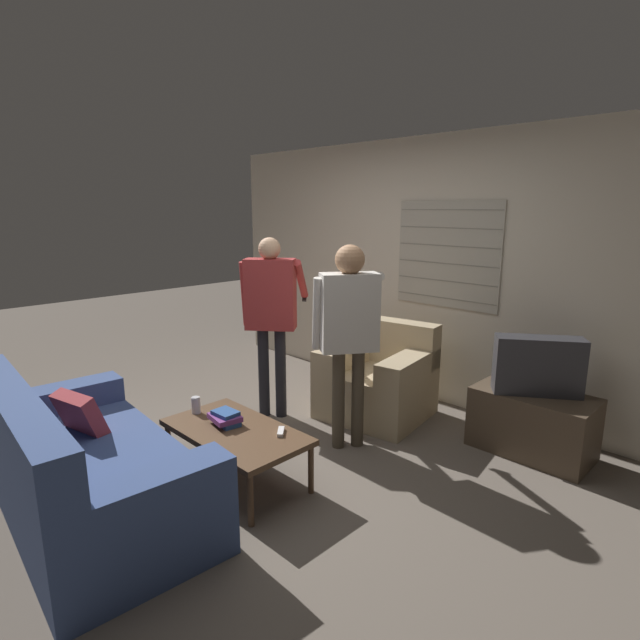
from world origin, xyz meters
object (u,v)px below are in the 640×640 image
object	(u,v)px
book_stack	(226,418)
spare_remote	(281,432)
armchair_beige	(379,379)
soda_can	(196,405)
person_right_standing	(349,321)
person_left_standing	(271,306)
tv	(538,366)
coffee_table	(236,434)
couch_blue	(82,469)

from	to	relation	value
book_stack	spare_remote	xyz separation A→B (m)	(0.39, 0.18, -0.04)
armchair_beige	soda_can	xyz separation A→B (m)	(-0.41, -1.67, 0.11)
person_right_standing	person_left_standing	bearing A→B (deg)	126.68
person_right_standing	soda_can	distance (m)	1.31
tv	person_left_standing	bearing A→B (deg)	-8.28
coffee_table	book_stack	size ratio (longest dim) A/B	4.28
person_right_standing	spare_remote	bearing A→B (deg)	-139.91
person_right_standing	book_stack	distance (m)	1.16
person_left_standing	book_stack	xyz separation A→B (m)	(0.58, -0.91, -0.60)
person_right_standing	spare_remote	size ratio (longest dim) A/B	13.33
person_right_standing	book_stack	size ratio (longest dim) A/B	6.56
coffee_table	person_right_standing	distance (m)	1.18
spare_remote	couch_blue	bearing A→B (deg)	-163.72
person_left_standing	person_right_standing	xyz separation A→B (m)	(0.89, 0.03, -0.00)
armchair_beige	coffee_table	bearing A→B (deg)	82.12
coffee_table	soda_can	xyz separation A→B (m)	(-0.44, -0.04, 0.10)
coffee_table	tv	bearing A→B (deg)	55.30
person_right_standing	couch_blue	bearing A→B (deg)	-161.96
tv	book_stack	size ratio (longest dim) A/B	2.59
couch_blue	armchair_beige	size ratio (longest dim) A/B	1.97
book_stack	coffee_table	bearing A→B (deg)	-0.61
armchair_beige	person_right_standing	size ratio (longest dim) A/B	0.62
person_left_standing	person_right_standing	size ratio (longest dim) A/B	1.01
tv	spare_remote	world-z (taller)	tv
tv	soda_can	bearing A→B (deg)	13.73
person_left_standing	book_stack	bearing A→B (deg)	-96.19
person_right_standing	tv	bearing A→B (deg)	-15.28
tv	soda_can	world-z (taller)	tv
person_left_standing	soda_can	xyz separation A→B (m)	(0.26, -0.95, -0.59)
tv	book_stack	xyz separation A→B (m)	(-1.42, -1.88, -0.28)
person_left_standing	book_stack	size ratio (longest dim) A/B	6.63
tv	coffee_table	bearing A→B (deg)	21.22
coffee_table	person_right_standing	xyz separation A→B (m)	(0.20, 0.95, 0.68)
armchair_beige	person_left_standing	world-z (taller)	person_left_standing
couch_blue	spare_remote	bearing A→B (deg)	64.49
couch_blue	armchair_beige	bearing A→B (deg)	87.10
spare_remote	armchair_beige	bearing A→B (deg)	57.83
person_left_standing	book_stack	world-z (taller)	person_left_standing
person_left_standing	spare_remote	bearing A→B (deg)	-75.83
coffee_table	book_stack	xyz separation A→B (m)	(-0.12, 0.00, 0.09)
tv	soda_can	distance (m)	2.60
armchair_beige	person_right_standing	bearing A→B (deg)	99.38
person_left_standing	soda_can	bearing A→B (deg)	-113.54
book_stack	spare_remote	distance (m)	0.43
armchair_beige	couch_blue	bearing A→B (deg)	73.89
coffee_table	book_stack	bearing A→B (deg)	179.39
book_stack	soda_can	distance (m)	0.33
tv	couch_blue	bearing A→B (deg)	25.25
tv	person_right_standing	bearing A→B (deg)	6.09
tv	person_left_standing	size ratio (longest dim) A/B	0.39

